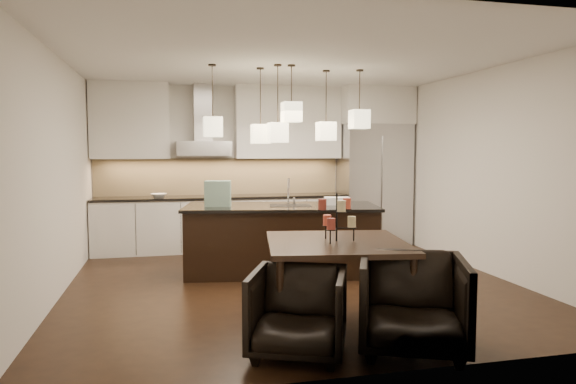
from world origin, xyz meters
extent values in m
cube|color=black|center=(0.00, 0.00, -0.01)|extent=(5.50, 5.50, 0.02)
cube|color=white|center=(0.00, 0.00, 2.81)|extent=(5.50, 5.50, 0.02)
cube|color=silver|center=(0.00, 2.76, 1.40)|extent=(5.50, 0.02, 2.80)
cube|color=silver|center=(0.00, -2.76, 1.40)|extent=(5.50, 0.02, 2.80)
cube|color=silver|center=(-2.76, 0.00, 1.40)|extent=(0.02, 5.50, 2.80)
cube|color=silver|center=(2.76, 0.00, 1.40)|extent=(0.02, 5.50, 2.80)
cube|color=#B7B7BA|center=(2.10, 2.38, 1.07)|extent=(1.20, 0.72, 2.15)
cube|color=silver|center=(2.10, 2.38, 2.47)|extent=(1.26, 0.72, 0.65)
cube|color=silver|center=(-0.62, 2.43, 0.44)|extent=(4.21, 0.62, 0.88)
cube|color=black|center=(-0.62, 2.43, 0.90)|extent=(4.21, 0.66, 0.04)
cube|color=beige|center=(-0.62, 2.73, 1.24)|extent=(4.21, 0.02, 0.63)
cube|color=silver|center=(-2.10, 2.57, 2.17)|extent=(1.25, 0.35, 1.25)
cube|color=silver|center=(0.55, 2.57, 2.17)|extent=(1.85, 0.35, 1.25)
cube|color=#B7B7BA|center=(-0.93, 2.48, 1.72)|extent=(0.90, 0.52, 0.24)
cube|color=#B7B7BA|center=(-0.93, 2.59, 2.32)|extent=(0.30, 0.28, 0.96)
imported|color=silver|center=(-1.67, 2.38, 0.95)|extent=(0.29, 0.29, 0.06)
cube|color=black|center=(-0.01, 0.59, 0.45)|extent=(2.68, 1.46, 0.89)
cube|color=black|center=(-0.01, 0.59, 0.92)|extent=(2.78, 1.56, 0.04)
cube|color=#195440|center=(-0.86, 0.66, 1.11)|extent=(0.37, 0.24, 0.35)
cube|color=silver|center=(0.78, 0.51, 0.99)|extent=(0.38, 0.30, 0.10)
cylinder|color=beige|center=(0.24, -1.54, 0.99)|extent=(0.09, 0.09, 0.11)
cylinder|color=#DA5039|center=(0.03, -1.38, 0.99)|extent=(0.09, 0.09, 0.11)
cylinder|color=maroon|center=(-0.01, -1.63, 0.99)|extent=(0.09, 0.09, 0.11)
cylinder|color=#DA5039|center=(0.22, -1.44, 1.16)|extent=(0.09, 0.09, 0.11)
cylinder|color=maroon|center=(-0.05, -1.48, 1.16)|extent=(0.09, 0.09, 0.11)
cylinder|color=beige|center=(0.09, -1.66, 1.16)|extent=(0.09, 0.09, 0.11)
imported|color=black|center=(-0.48, -2.24, 0.36)|extent=(1.01, 1.02, 0.72)
imported|color=black|center=(0.47, -2.39, 0.41)|extent=(1.15, 1.16, 0.81)
cube|color=beige|center=(-0.93, 0.55, 1.99)|extent=(0.24, 0.24, 0.26)
cube|color=beige|center=(-0.27, 0.67, 1.91)|extent=(0.24, 0.24, 0.26)
cube|color=beige|center=(0.08, 0.35, 2.19)|extent=(0.24, 0.24, 0.26)
cube|color=beige|center=(0.66, 0.68, 1.96)|extent=(0.24, 0.24, 0.26)
cube|color=beige|center=(1.10, 0.53, 2.12)|extent=(0.24, 0.24, 0.26)
cube|color=beige|center=(-0.10, 0.36, 1.92)|extent=(0.24, 0.24, 0.26)
camera|label=1|loc=(-1.50, -6.25, 1.69)|focal=32.00mm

